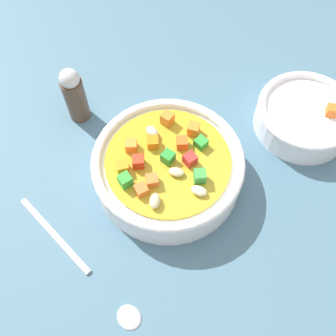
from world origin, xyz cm
name	(u,v)px	position (x,y,z in cm)	size (l,w,h in cm)	color
ground_plane	(168,180)	(0.00, 0.00, -1.00)	(140.00, 140.00, 2.00)	#42667A
soup_bowl_main	(168,167)	(0.00, 0.01, 2.76)	(19.55, 19.55, 6.16)	white
spoon	(84,267)	(-6.34, 14.72, 0.45)	(21.64, 8.22, 0.96)	silver
side_bowl_small	(305,116)	(-1.50, -21.21, 2.28)	(13.84, 13.84, 5.02)	white
pepper_shaker	(74,95)	(15.45, 6.61, 4.59)	(3.08, 3.08, 9.22)	#4C3828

